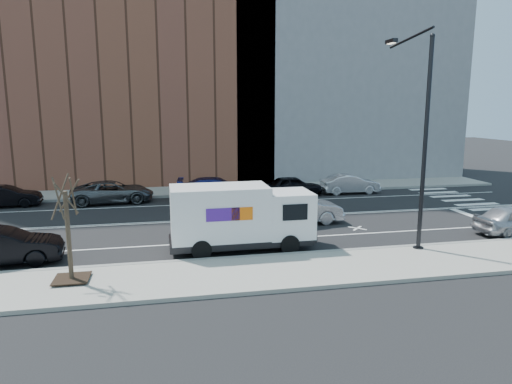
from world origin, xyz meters
name	(u,v)px	position (x,y,z in m)	size (l,w,h in m)	color
ground	(233,219)	(0.00, 0.00, 0.00)	(120.00, 120.00, 0.00)	black
sidewalk_near	(268,272)	(0.00, -8.80, 0.07)	(44.00, 3.60, 0.15)	gray
sidewalk_far	(215,190)	(0.00, 8.80, 0.07)	(44.00, 3.60, 0.15)	gray
curb_near	(258,257)	(0.00, -7.00, 0.08)	(44.00, 0.25, 0.17)	gray
curb_far	(218,194)	(0.00, 7.00, 0.08)	(44.00, 0.25, 0.17)	gray
crosswalk	(484,207)	(16.00, 0.00, 0.00)	(3.00, 14.00, 0.01)	white
road_markings	(233,219)	(0.00, 0.00, 0.00)	(40.00, 8.60, 0.01)	white
bldg_brick	(105,47)	(-8.00, 15.60, 11.00)	(26.00, 10.00, 22.00)	brown
bldg_concrete	(338,29)	(12.00, 15.60, 13.00)	(20.00, 10.00, 26.00)	slate
streetlight	(419,133)	(7.00, -6.91, 5.08)	(0.44, 4.02, 9.34)	black
street_tree	(69,245)	(-7.00, -8.40, 1.45)	(1.20, 1.20, 3.75)	black
fedex_van	(240,216)	(-0.50, -5.60, 1.50)	(6.27, 2.27, 2.86)	black
far_parked_b	(6,196)	(-13.41, 5.89, 0.67)	(1.41, 4.05, 1.33)	black
far_parked_c	(113,192)	(-7.02, 5.92, 0.72)	(2.40, 5.20, 1.44)	#4C4F54
far_parked_d	(217,189)	(-0.24, 5.51, 0.75)	(2.11, 5.20, 1.51)	navy
far_parked_e	(293,186)	(5.21, 5.93, 0.70)	(1.65, 4.10, 1.40)	black
far_parked_f	(350,184)	(9.48, 5.91, 0.69)	(1.47, 4.22, 1.39)	silver
driving_sedan	(297,209)	(3.24, -1.67, 0.80)	(1.69, 4.86, 1.60)	#9F9EA3
near_parked_rear_a	(1,247)	(-10.07, -5.70, 0.75)	(1.58, 4.52, 1.49)	black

